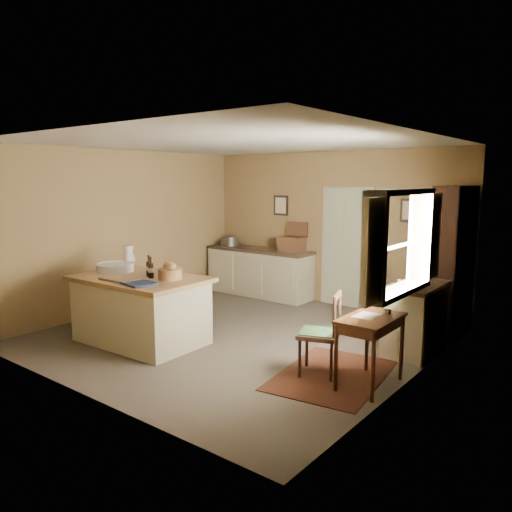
{
  "coord_description": "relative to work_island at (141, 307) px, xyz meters",
  "views": [
    {
      "loc": [
        4.39,
        -5.25,
        2.21
      ],
      "look_at": [
        0.17,
        0.16,
        1.15
      ],
      "focal_mm": 35.0,
      "sensor_mm": 36.0,
      "label": 1
    }
  ],
  "objects": [
    {
      "name": "ceiling",
      "position": [
        0.91,
        1.02,
        2.22
      ],
      "size": [
        5.0,
        5.0,
        0.0
      ],
      "primitive_type": "plane",
      "color": "silver",
      "rests_on": "wall_back"
    },
    {
      "name": "door",
      "position": [
        1.26,
        3.49,
        0.57
      ],
      "size": [
        0.97,
        0.06,
        2.11
      ],
      "primitive_type": "cube",
      "color": "beige",
      "rests_on": "ground"
    },
    {
      "name": "desk_chair",
      "position": [
        2.51,
        0.5,
        -0.01
      ],
      "size": [
        0.56,
        0.56,
        0.94
      ],
      "primitive_type": null,
      "rotation": [
        0.0,
        0.0,
        0.34
      ],
      "color": "#301B14",
      "rests_on": "ground"
    },
    {
      "name": "rug",
      "position": [
        2.66,
        0.56,
        -0.48
      ],
      "size": [
        1.31,
        1.74,
        0.01
      ],
      "primitive_type": "cube",
      "rotation": [
        0.0,
        0.0,
        0.14
      ],
      "color": "#421F0F",
      "rests_on": "ground"
    },
    {
      "name": "wall_front",
      "position": [
        0.91,
        -1.48,
        0.87
      ],
      "size": [
        5.0,
        0.1,
        2.7
      ],
      "primitive_type": "cube",
      "color": "olive",
      "rests_on": "ground"
    },
    {
      "name": "window",
      "position": [
        3.33,
        0.82,
        1.07
      ],
      "size": [
        0.25,
        1.99,
        1.12
      ],
      "color": "#C2B797",
      "rests_on": "ground"
    },
    {
      "name": "wall_back",
      "position": [
        0.91,
        3.52,
        0.87
      ],
      "size": [
        5.0,
        0.1,
        2.7
      ],
      "primitive_type": "cube",
      "color": "olive",
      "rests_on": "ground"
    },
    {
      "name": "ground",
      "position": [
        0.91,
        1.02,
        -0.48
      ],
      "size": [
        5.0,
        5.0,
        0.0
      ],
      "primitive_type": "plane",
      "color": "#62564B",
      "rests_on": "ground"
    },
    {
      "name": "writing_desk",
      "position": [
        3.11,
        0.56,
        0.18
      ],
      "size": [
        0.5,
        0.81,
        0.82
      ],
      "color": "#3A1D0F",
      "rests_on": "ground"
    },
    {
      "name": "work_island",
      "position": [
        0.0,
        0.0,
        0.0
      ],
      "size": [
        1.84,
        1.23,
        1.2
      ],
      "rotation": [
        0.0,
        0.0,
        0.04
      ],
      "color": "#C2B797",
      "rests_on": "ground"
    },
    {
      "name": "sideboard",
      "position": [
        -0.43,
        3.22,
        -0.0
      ],
      "size": [
        2.17,
        0.62,
        1.18
      ],
      "color": "#C2B797",
      "rests_on": "ground"
    },
    {
      "name": "shelving_unit",
      "position": [
        3.27,
        2.95,
        0.58
      ],
      "size": [
        0.36,
        0.96,
        2.12
      ],
      "color": "#301B14",
      "rests_on": "ground"
    },
    {
      "name": "framed_prints",
      "position": [
        1.11,
        3.5,
        1.24
      ],
      "size": [
        2.82,
        0.02,
        0.38
      ],
      "color": "black",
      "rests_on": "ground"
    },
    {
      "name": "wall_left",
      "position": [
        -1.59,
        1.02,
        0.87
      ],
      "size": [
        0.1,
        5.0,
        2.7
      ],
      "primitive_type": "cube",
      "color": "olive",
      "rests_on": "ground"
    },
    {
      "name": "right_cabinet",
      "position": [
        3.11,
        1.89,
        -0.02
      ],
      "size": [
        0.56,
        1.0,
        0.99
      ],
      "color": "#C2B797",
      "rests_on": "ground"
    },
    {
      "name": "wall_right",
      "position": [
        3.41,
        1.02,
        0.87
      ],
      "size": [
        0.1,
        5.0,
        2.7
      ],
      "primitive_type": "cube",
      "color": "olive",
      "rests_on": "ground"
    }
  ]
}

